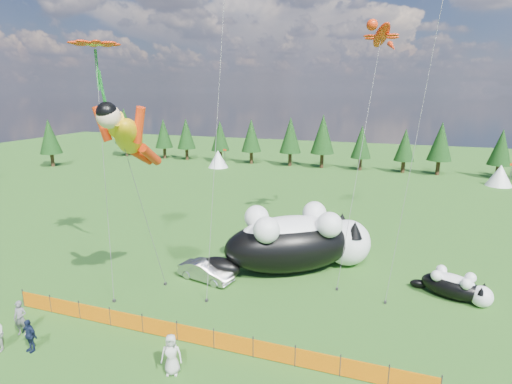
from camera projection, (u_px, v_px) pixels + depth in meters
ground at (220, 313)px, 22.36m from camera, size 160.00×160.00×0.00m
safety_fence at (195, 335)px, 19.48m from camera, size 22.06×0.06×1.10m
tree_line at (336, 144)px, 62.64m from camera, size 90.00×4.00×8.00m
festival_tents at (410, 170)px, 55.26m from camera, size 50.00×3.20×2.80m
cat_large at (297, 241)px, 27.36m from camera, size 10.94×8.53×4.42m
cat_small at (455, 286)px, 23.76m from camera, size 4.49×2.77×1.68m
car at (206, 271)px, 26.11m from camera, size 3.97×2.08×1.25m
spectator_a at (20, 318)px, 20.19m from camera, size 0.77×0.60×1.85m
spectator_c at (29, 335)px, 18.93m from camera, size 1.03×0.61×1.67m
spectator_e at (171, 354)px, 17.38m from camera, size 1.07×0.87×1.89m
superhero_kite at (129, 137)px, 20.52m from camera, size 5.95×6.07×12.02m
gecko_kite at (381, 35)px, 29.75m from camera, size 3.84×12.94×18.84m
flower_kite at (95, 47)px, 23.98m from camera, size 4.58×5.53×15.34m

